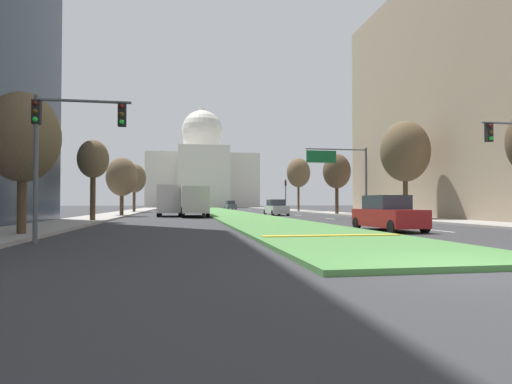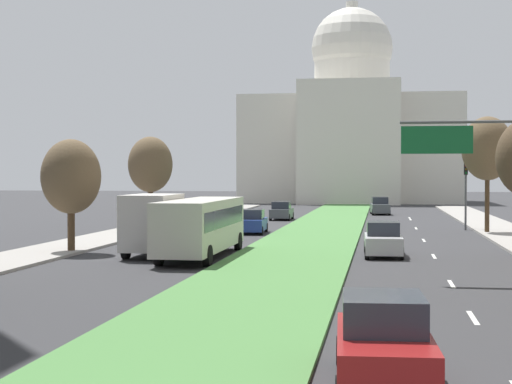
% 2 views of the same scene
% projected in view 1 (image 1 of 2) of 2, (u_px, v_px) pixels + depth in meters
% --- Properties ---
extents(ground_plane, '(268.18, 268.18, 0.00)m').
position_uv_depth(ground_plane, '(219.00, 211.00, 68.76)').
color(ground_plane, '#333335').
extents(grass_median, '(6.12, 109.71, 0.14)m').
position_uv_depth(grass_median, '(222.00, 212.00, 62.76)').
color(grass_median, '#4C8442').
rests_on(grass_median, ground_plane).
extents(median_curb_nose, '(5.51, 0.50, 0.04)m').
position_uv_depth(median_curb_nose, '(332.00, 235.00, 16.55)').
color(median_curb_nose, gold).
rests_on(median_curb_nose, grass_median).
extents(lane_dashes_right, '(0.16, 67.07, 0.01)m').
position_uv_depth(lane_dashes_right, '(285.00, 214.00, 54.39)').
color(lane_dashes_right, silver).
rests_on(lane_dashes_right, ground_plane).
extents(sidewalk_left, '(4.00, 109.71, 0.15)m').
position_uv_depth(sidewalk_left, '(123.00, 213.00, 54.50)').
color(sidewalk_left, '#9E9991').
rests_on(sidewalk_left, ground_plane).
extents(sidewalk_right, '(4.00, 109.71, 0.15)m').
position_uv_depth(sidewalk_right, '(322.00, 212.00, 59.00)').
color(sidewalk_right, '#9E9991').
rests_on(sidewalk_right, ground_plane).
extents(midrise_block_right, '(15.59, 34.29, 22.62)m').
position_uv_depth(midrise_block_right, '(510.00, 92.00, 38.12)').
color(midrise_block_right, tan).
rests_on(midrise_block_right, ground_plane).
extents(capitol_building, '(32.14, 23.15, 30.22)m').
position_uv_depth(capitol_building, '(202.00, 172.00, 128.23)').
color(capitol_building, silver).
rests_on(capitol_building, ground_plane).
extents(traffic_light_near_left, '(3.34, 0.35, 5.20)m').
position_uv_depth(traffic_light_near_left, '(62.00, 136.00, 15.02)').
color(traffic_light_near_left, '#515456').
rests_on(traffic_light_near_left, ground_plane).
extents(traffic_light_far_right, '(0.28, 0.35, 5.20)m').
position_uv_depth(traffic_light_far_right, '(286.00, 191.00, 69.45)').
color(traffic_light_far_right, '#515456').
rests_on(traffic_light_far_right, ground_plane).
extents(overhead_guide_sign, '(5.87, 0.20, 6.50)m').
position_uv_depth(overhead_guide_sign, '(343.00, 167.00, 39.05)').
color(overhead_guide_sign, '#515456').
rests_on(overhead_guide_sign, ground_plane).
extents(street_tree_left_near, '(3.01, 3.01, 6.05)m').
position_uv_depth(street_tree_left_near, '(23.00, 138.00, 17.77)').
color(street_tree_left_near, '#4C3823').
rests_on(street_tree_left_near, ground_plane).
extents(street_tree_left_mid, '(2.25, 2.25, 6.05)m').
position_uv_depth(street_tree_left_mid, '(93.00, 160.00, 31.39)').
color(street_tree_left_mid, '#4C3823').
rests_on(street_tree_left_mid, ground_plane).
extents(street_tree_right_mid, '(4.04, 4.04, 8.23)m').
position_uv_depth(street_tree_right_mid, '(405.00, 152.00, 35.56)').
color(street_tree_right_mid, '#4C3823').
rests_on(street_tree_right_mid, ground_plane).
extents(street_tree_left_far, '(3.20, 3.20, 6.11)m').
position_uv_depth(street_tree_left_far, '(122.00, 177.00, 44.17)').
color(street_tree_left_far, '#4C3823').
rests_on(street_tree_left_far, ground_plane).
extents(street_tree_right_far, '(3.19, 3.19, 7.06)m').
position_uv_depth(street_tree_right_far, '(337.00, 172.00, 49.29)').
color(street_tree_right_far, '#4C3823').
rests_on(street_tree_right_far, ground_plane).
extents(street_tree_left_distant, '(3.34, 3.34, 7.04)m').
position_uv_depth(street_tree_left_distant, '(134.00, 178.00, 61.66)').
color(street_tree_left_distant, '#4C3823').
rests_on(street_tree_left_distant, ground_plane).
extents(street_tree_right_distant, '(3.61, 3.61, 8.30)m').
position_uv_depth(street_tree_right_distant, '(298.00, 173.00, 65.87)').
color(street_tree_right_distant, '#4C3823').
rests_on(street_tree_right_distant, ground_plane).
extents(sedan_lead_stopped, '(2.11, 4.61, 1.81)m').
position_uv_depth(sedan_lead_stopped, '(388.00, 214.00, 21.65)').
color(sedan_lead_stopped, maroon).
rests_on(sedan_lead_stopped, ground_plane).
extents(sedan_midblock, '(2.04, 4.68, 1.78)m').
position_uv_depth(sedan_midblock, '(276.00, 208.00, 47.76)').
color(sedan_midblock, '#BCBCC1').
rests_on(sedan_midblock, ground_plane).
extents(sedan_distant, '(2.05, 4.65, 1.72)m').
position_uv_depth(sedan_distant, '(191.00, 207.00, 61.09)').
color(sedan_distant, navy).
rests_on(sedan_distant, ground_plane).
extents(sedan_far_horizon, '(1.88, 4.32, 1.69)m').
position_uv_depth(sedan_far_horizon, '(189.00, 206.00, 78.39)').
color(sedan_far_horizon, '#4C5156').
rests_on(sedan_far_horizon, ground_plane).
extents(sedan_very_far, '(2.18, 4.76, 1.84)m').
position_uv_depth(sedan_very_far, '(230.00, 205.00, 91.19)').
color(sedan_very_far, '#4C5156').
rests_on(sedan_very_far, ground_plane).
extents(box_truck_delivery, '(2.40, 6.40, 3.20)m').
position_uv_depth(box_truck_delivery, '(170.00, 200.00, 44.32)').
color(box_truck_delivery, black).
rests_on(box_truck_delivery, ground_plane).
extents(city_bus, '(2.62, 11.00, 2.95)m').
position_uv_depth(city_bus, '(194.00, 199.00, 44.06)').
color(city_bus, beige).
rests_on(city_bus, ground_plane).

